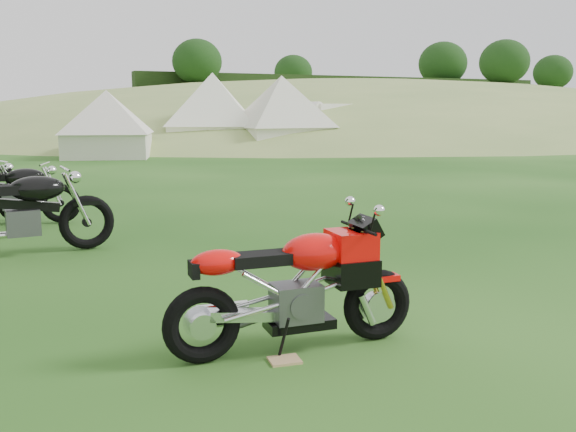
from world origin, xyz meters
name	(u,v)px	position (x,y,z in m)	size (l,w,h in m)	color
ground	(337,277)	(0.00, 0.00, 0.00)	(120.00, 120.00, 0.00)	#123D0D
hillside	(357,130)	(24.00, 40.00, 0.00)	(80.00, 64.00, 8.00)	#75934A
hedgerow	(357,130)	(24.00, 40.00, 0.00)	(36.00, 1.20, 8.60)	black
sport_motorcycle	(294,278)	(-1.29, -1.67, 0.54)	(1.81, 0.45, 1.08)	#F00A08
plywood_board	(285,360)	(-1.44, -1.84, 0.01)	(0.22, 0.17, 0.02)	tan
vintage_moto_b	(20,210)	(-2.94, 2.43, 0.56)	(2.11, 0.49, 1.11)	black
vintage_moto_c	(14,192)	(-2.95, 4.78, 0.50)	(1.89, 0.44, 0.99)	black
tent_left	(107,123)	(0.61, 18.04, 1.24)	(2.86, 2.86, 2.48)	silver
tent_mid	(213,115)	(5.30, 20.28, 1.48)	(3.42, 3.42, 2.97)	white
tent_right	(282,116)	(7.59, 18.38, 1.44)	(3.32, 3.32, 2.88)	silver
caravan	(335,125)	(11.27, 20.57, 1.00)	(4.26, 1.90, 1.99)	white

